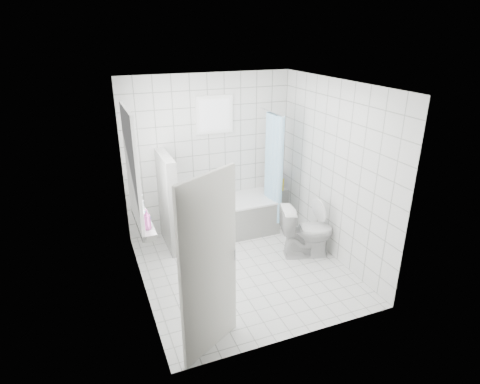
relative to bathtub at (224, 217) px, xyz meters
name	(u,v)px	position (x,y,z in m)	size (l,w,h in m)	color
ground	(243,268)	(-0.12, -1.12, -0.29)	(3.00, 3.00, 0.00)	white
ceiling	(244,84)	(-0.12, -1.12, 2.31)	(3.00, 3.00, 0.00)	white
wall_back	(209,154)	(-0.12, 0.38, 1.01)	(2.80, 0.02, 2.60)	white
wall_front	(301,235)	(-0.12, -2.62, 1.01)	(2.80, 0.02, 2.60)	white
wall_left	(136,200)	(-1.52, -1.12, 1.01)	(0.02, 3.00, 2.60)	white
wall_right	(333,172)	(1.28, -1.12, 1.01)	(0.02, 3.00, 2.60)	white
window_left	(134,169)	(-1.47, -0.82, 1.31)	(0.01, 0.90, 1.40)	white
window_back	(215,115)	(-0.02, 0.33, 1.66)	(0.50, 0.01, 0.50)	white
window_sill	(143,222)	(-1.43, -0.82, 0.57)	(0.18, 1.02, 0.08)	white
door	(209,268)	(-1.02, -2.41, 0.71)	(0.04, 0.80, 2.00)	silver
bathtub	(224,217)	(0.00, 0.00, 0.00)	(1.73, 0.77, 0.58)	white
partition_wall	(168,202)	(-0.93, -0.05, 0.46)	(0.15, 0.85, 1.50)	white
tiled_ledge	(277,203)	(1.11, 0.25, -0.02)	(0.40, 0.24, 0.55)	white
toilet	(307,231)	(0.91, -1.12, 0.11)	(0.44, 0.78, 0.80)	silver
curtain_rod	(272,112)	(0.81, -0.02, 1.71)	(0.02, 0.02, 0.80)	silver
shower_curtain	(273,169)	(0.81, -0.16, 0.81)	(0.14, 0.48, 1.78)	#52B6F2
tub_faucet	(223,179)	(0.10, 0.33, 0.56)	(0.18, 0.06, 0.06)	silver
sill_bottles	(144,213)	(-1.42, -0.89, 0.72)	(0.18, 0.59, 0.27)	silver
ledge_bottles	(279,183)	(1.12, 0.23, 0.38)	(0.18, 0.19, 0.27)	yellow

